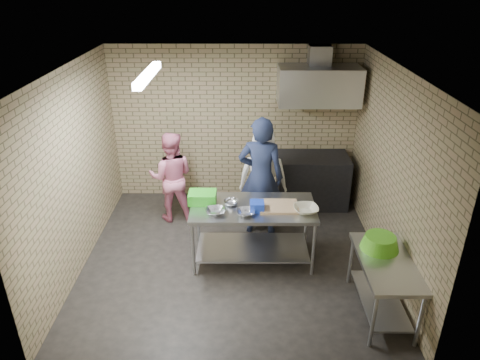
% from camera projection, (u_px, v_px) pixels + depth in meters
% --- Properties ---
extents(floor, '(4.20, 4.20, 0.00)m').
position_uv_depth(floor, '(233.00, 257.00, 6.40)').
color(floor, black).
rests_on(floor, ground).
extents(ceiling, '(4.20, 4.20, 0.00)m').
position_uv_depth(ceiling, '(231.00, 70.00, 5.23)').
color(ceiling, black).
rests_on(ceiling, ground).
extents(back_wall, '(4.20, 0.06, 2.70)m').
position_uv_depth(back_wall, '(235.00, 124.00, 7.61)').
color(back_wall, '#91845A').
rests_on(back_wall, ground).
extents(front_wall, '(4.20, 0.06, 2.70)m').
position_uv_depth(front_wall, '(228.00, 265.00, 4.01)').
color(front_wall, '#91845A').
rests_on(front_wall, ground).
extents(left_wall, '(0.06, 4.00, 2.70)m').
position_uv_depth(left_wall, '(74.00, 173.00, 5.82)').
color(left_wall, '#91845A').
rests_on(left_wall, ground).
extents(right_wall, '(0.06, 4.00, 2.70)m').
position_uv_depth(right_wall, '(392.00, 173.00, 5.80)').
color(right_wall, '#91845A').
rests_on(right_wall, ground).
extents(prep_table, '(1.70, 0.85, 0.85)m').
position_uv_depth(prep_table, '(253.00, 233.00, 6.20)').
color(prep_table, '#AAADB1').
rests_on(prep_table, floor).
extents(side_counter, '(0.60, 1.20, 0.75)m').
position_uv_depth(side_counter, '(382.00, 286.00, 5.24)').
color(side_counter, silver).
rests_on(side_counter, floor).
extents(stove, '(1.20, 0.70, 0.90)m').
position_uv_depth(stove, '(312.00, 180.00, 7.68)').
color(stove, black).
rests_on(stove, floor).
extents(range_hood, '(1.30, 0.60, 0.60)m').
position_uv_depth(range_hood, '(319.00, 86.00, 7.01)').
color(range_hood, silver).
rests_on(range_hood, back_wall).
extents(hood_duct, '(0.35, 0.30, 0.30)m').
position_uv_depth(hood_duct, '(320.00, 55.00, 6.95)').
color(hood_duct, '#A5A8AD').
rests_on(hood_duct, back_wall).
extents(wall_shelf, '(0.80, 0.20, 0.04)m').
position_uv_depth(wall_shelf, '(334.00, 94.00, 7.26)').
color(wall_shelf, '#3F2B19').
rests_on(wall_shelf, back_wall).
extents(fluorescent_fixture, '(0.10, 1.25, 0.08)m').
position_uv_depth(fluorescent_fixture, '(148.00, 75.00, 5.26)').
color(fluorescent_fixture, white).
rests_on(fluorescent_fixture, ceiling).
extents(green_crate, '(0.38, 0.28, 0.15)m').
position_uv_depth(green_crate, '(202.00, 197.00, 6.09)').
color(green_crate, green).
rests_on(green_crate, prep_table).
extents(blue_tub, '(0.19, 0.19, 0.12)m').
position_uv_depth(blue_tub, '(257.00, 206.00, 5.90)').
color(blue_tub, '#1839BA').
rests_on(blue_tub, prep_table).
extents(cutting_board, '(0.52, 0.40, 0.03)m').
position_uv_depth(cutting_board, '(279.00, 206.00, 5.99)').
color(cutting_board, tan).
rests_on(cutting_board, prep_table).
extents(mixing_bowl_a, '(0.29, 0.29, 0.07)m').
position_uv_depth(mixing_bowl_a, '(216.00, 212.00, 5.82)').
color(mixing_bowl_a, '#ACAEB3').
rests_on(mixing_bowl_a, prep_table).
extents(mixing_bowl_b, '(0.22, 0.22, 0.06)m').
position_uv_depth(mixing_bowl_b, '(231.00, 203.00, 6.05)').
color(mixing_bowl_b, '#B8BABF').
rests_on(mixing_bowl_b, prep_table).
extents(mixing_bowl_c, '(0.27, 0.27, 0.06)m').
position_uv_depth(mixing_bowl_c, '(246.00, 213.00, 5.81)').
color(mixing_bowl_c, '#BBBDC2').
rests_on(mixing_bowl_c, prep_table).
extents(ceramic_bowl, '(0.36, 0.36, 0.08)m').
position_uv_depth(ceramic_bowl, '(306.00, 209.00, 5.86)').
color(ceramic_bowl, beige).
rests_on(ceramic_bowl, prep_table).
extents(green_basin, '(0.46, 0.46, 0.17)m').
position_uv_depth(green_basin, '(380.00, 242.00, 5.26)').
color(green_basin, '#59C626').
rests_on(green_basin, side_counter).
extents(bottle_green, '(0.06, 0.06, 0.15)m').
position_uv_depth(bottle_green, '(344.00, 88.00, 7.22)').
color(bottle_green, green).
rests_on(bottle_green, wall_shelf).
extents(man_navy, '(0.76, 0.56, 1.89)m').
position_uv_depth(man_navy, '(261.00, 177.00, 6.64)').
color(man_navy, black).
rests_on(man_navy, floor).
extents(woman_pink, '(0.75, 0.60, 1.51)m').
position_uv_depth(woman_pink, '(172.00, 177.00, 7.09)').
color(woman_pink, pink).
rests_on(woman_pink, floor).
extents(woman_white, '(0.82, 0.58, 1.59)m').
position_uv_depth(woman_white, '(263.00, 178.00, 6.98)').
color(woman_white, white).
rests_on(woman_white, floor).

